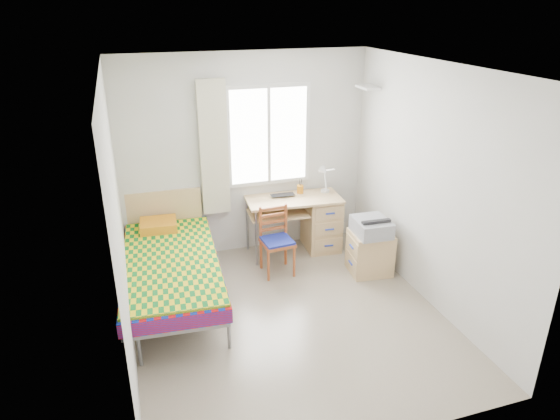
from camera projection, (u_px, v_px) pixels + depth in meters
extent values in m
plane|color=#BCAD93|center=(289.00, 317.00, 5.35)|extent=(3.50, 3.50, 0.00)
plane|color=white|center=(291.00, 68.00, 4.34)|extent=(3.50, 3.50, 0.00)
plane|color=silver|center=(246.00, 156.00, 6.38)|extent=(3.20, 0.00, 3.20)
plane|color=silver|center=(119.00, 226.00, 4.40)|extent=(0.00, 3.50, 3.50)
plane|color=silver|center=(432.00, 188.00, 5.30)|extent=(0.00, 3.50, 3.50)
cube|color=white|center=(269.00, 136.00, 6.35)|extent=(1.10, 0.04, 1.30)
cube|color=white|center=(269.00, 136.00, 6.35)|extent=(1.00, 0.02, 1.20)
cube|color=white|center=(269.00, 136.00, 6.34)|extent=(0.04, 0.02, 1.20)
cube|color=beige|center=(214.00, 149.00, 6.15)|extent=(0.35, 0.05, 1.70)
cube|color=white|center=(368.00, 87.00, 6.17)|extent=(0.20, 0.32, 0.03)
cube|color=gray|center=(172.00, 273.00, 5.49)|extent=(1.12, 2.24, 0.07)
cube|color=red|center=(171.00, 266.00, 5.46)|extent=(1.17, 2.26, 0.15)
cube|color=yellow|center=(171.00, 260.00, 5.41)|extent=(1.14, 2.14, 0.03)
cube|color=tan|center=(160.00, 213.00, 6.31)|extent=(1.04, 0.12, 0.60)
cube|color=orange|center=(158.00, 225.00, 6.08)|extent=(0.46, 0.40, 0.11)
cylinder|color=gray|center=(140.00, 350.00, 4.58)|extent=(0.04, 0.04, 0.35)
cylinder|color=gray|center=(197.00, 245.00, 6.56)|extent=(0.04, 0.04, 0.35)
cube|color=tan|center=(294.00, 199.00, 6.49)|extent=(1.27, 0.65, 0.03)
cube|color=#DAB670|center=(321.00, 222.00, 6.75)|extent=(0.47, 0.57, 0.74)
cube|color=#DAB670|center=(277.00, 213.00, 6.49)|extent=(0.78, 0.58, 0.02)
cylinder|color=gray|center=(256.00, 239.00, 6.27)|extent=(0.03, 0.03, 0.74)
cylinder|color=gray|center=(247.00, 225.00, 6.68)|extent=(0.03, 0.03, 0.74)
cube|color=#AC3C21|center=(277.00, 243.00, 6.09)|extent=(0.39, 0.39, 0.04)
cube|color=navy|center=(277.00, 241.00, 6.08)|extent=(0.37, 0.37, 0.04)
cube|color=#AC3C21|center=(273.00, 219.00, 6.13)|extent=(0.33, 0.05, 0.36)
cylinder|color=#AC3C21|center=(268.00, 266.00, 5.98)|extent=(0.03, 0.03, 0.41)
cylinder|color=#AC3C21|center=(286.00, 235.00, 6.27)|extent=(0.04, 0.04, 0.84)
cube|color=#DAB670|center=(370.00, 252.00, 6.16)|extent=(0.53, 0.48, 0.53)
cube|color=tan|center=(352.00, 246.00, 6.04)|extent=(0.05, 0.40, 0.19)
cube|color=tan|center=(351.00, 263.00, 6.13)|extent=(0.05, 0.40, 0.19)
cube|color=#95979D|center=(371.00, 227.00, 5.99)|extent=(0.42, 0.48, 0.19)
cube|color=black|center=(372.00, 220.00, 5.96)|extent=(0.33, 0.39, 0.02)
imported|color=black|center=(284.00, 197.00, 6.50)|extent=(0.32, 0.21, 0.02)
cylinder|color=orange|center=(300.00, 189.00, 6.63)|extent=(0.11, 0.11, 0.11)
cylinder|color=white|center=(325.00, 191.00, 6.68)|extent=(0.11, 0.11, 0.03)
cylinder|color=white|center=(325.00, 180.00, 6.62)|extent=(0.02, 0.13, 0.30)
cylinder|color=white|center=(327.00, 171.00, 6.49)|extent=(0.14, 0.26, 0.12)
cone|color=white|center=(324.00, 171.00, 6.36)|extent=(0.16, 0.17, 0.14)
imported|color=gray|center=(279.00, 214.00, 6.45)|extent=(0.17, 0.22, 0.02)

